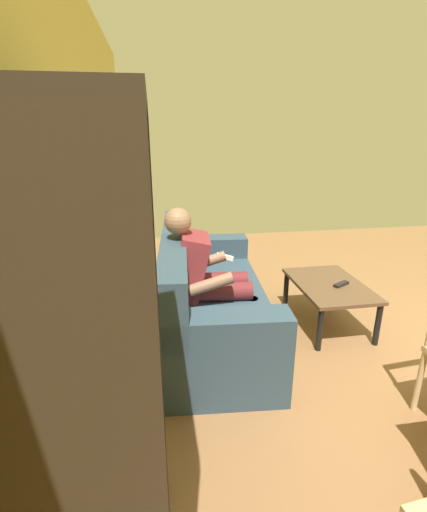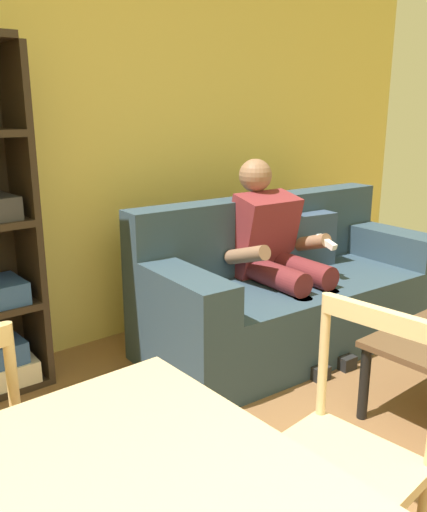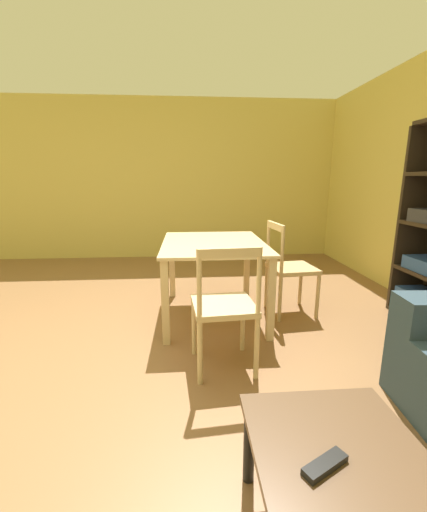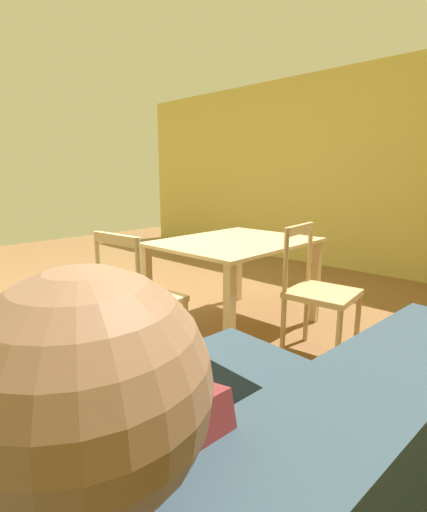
# 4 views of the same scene
# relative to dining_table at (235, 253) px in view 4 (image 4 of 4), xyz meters

# --- Properties ---
(ground_plane) EXTENTS (9.05, 9.05, 0.00)m
(ground_plane) POSITION_rel_dining_table_xyz_m (0.91, -0.93, -0.63)
(ground_plane) COLOR brown
(wall_side) EXTENTS (0.12, 6.39, 2.59)m
(wall_side) POSITION_rel_dining_table_xyz_m (-2.61, -0.93, 0.67)
(wall_side) COLOR #D2BE5D
(wall_side) RESTS_ON ground_plane
(dining_table) EXTENTS (1.22, 0.96, 0.74)m
(dining_table) POSITION_rel_dining_table_xyz_m (0.00, 0.00, 0.00)
(dining_table) COLOR #D1B27F
(dining_table) RESTS_ON ground_plane
(dining_chair_near_wall) EXTENTS (0.46, 0.46, 0.91)m
(dining_chair_near_wall) POSITION_rel_dining_table_xyz_m (0.00, 0.75, -0.17)
(dining_chair_near_wall) COLOR tan
(dining_chair_near_wall) RESTS_ON ground_plane
(dining_chair_facing_couch) EXTENTS (0.45, 0.45, 0.91)m
(dining_chair_facing_couch) POSITION_rel_dining_table_xyz_m (0.94, 0.00, -0.17)
(dining_chair_facing_couch) COLOR #D1B27F
(dining_chair_facing_couch) RESTS_ON ground_plane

